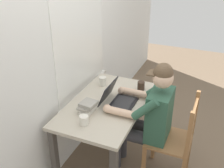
% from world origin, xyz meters
% --- Properties ---
extents(ground_plane, '(8.00, 8.00, 0.00)m').
position_xyz_m(ground_plane, '(0.00, 0.00, 0.00)').
color(ground_plane, brown).
extents(back_wall, '(6.00, 0.08, 2.60)m').
position_xyz_m(back_wall, '(0.00, 0.43, 1.30)').
color(back_wall, silver).
rests_on(back_wall, ground).
extents(desk, '(1.21, 0.71, 0.74)m').
position_xyz_m(desk, '(0.00, 0.00, 0.63)').
color(desk, '#BCB29E').
rests_on(desk, ground).
extents(seated_person, '(0.50, 0.60, 1.25)m').
position_xyz_m(seated_person, '(0.02, -0.43, 0.69)').
color(seated_person, '#2D5642').
rests_on(seated_person, ground).
extents(wooden_chair, '(0.42, 0.42, 0.95)m').
position_xyz_m(wooden_chair, '(0.02, -0.71, 0.47)').
color(wooden_chair, olive).
rests_on(wooden_chair, ground).
extents(laptop, '(0.33, 0.32, 0.22)m').
position_xyz_m(laptop, '(0.03, -0.10, 0.79)').
color(laptop, black).
rests_on(laptop, desk).
extents(computer_mouse, '(0.06, 0.10, 0.03)m').
position_xyz_m(computer_mouse, '(0.30, -0.17, 0.76)').
color(computer_mouse, black).
rests_on(computer_mouse, desk).
extents(coffee_mug_white, '(0.12, 0.08, 0.10)m').
position_xyz_m(coffee_mug_white, '(0.32, 0.20, 0.79)').
color(coffee_mug_white, silver).
rests_on(coffee_mug_white, desk).
extents(coffee_mug_dark, '(0.12, 0.08, 0.09)m').
position_xyz_m(coffee_mug_dark, '(0.40, -0.23, 0.79)').
color(coffee_mug_dark, '#38281E').
rests_on(coffee_mug_dark, desk).
extents(coffee_mug_spare, '(0.12, 0.08, 0.09)m').
position_xyz_m(coffee_mug_spare, '(-0.41, 0.04, 0.78)').
color(coffee_mug_spare, silver).
rests_on(coffee_mug_spare, desk).
extents(book_stack_main, '(0.20, 0.17, 0.11)m').
position_xyz_m(book_stack_main, '(-0.23, 0.10, 0.80)').
color(book_stack_main, white).
rests_on(book_stack_main, desk).
extents(paper_pile_near_laptop, '(0.26, 0.22, 0.01)m').
position_xyz_m(paper_pile_near_laptop, '(0.18, -0.14, 0.74)').
color(paper_pile_near_laptop, white).
rests_on(paper_pile_near_laptop, desk).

